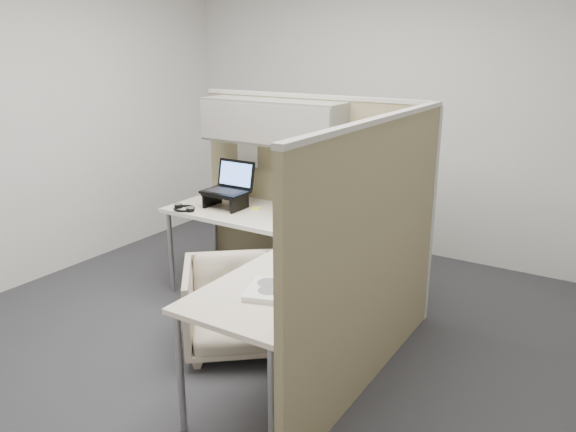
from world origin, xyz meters
The scene contains 18 objects.
ground centered at (0.00, 0.00, 0.00)m, with size 4.50×4.50×0.00m, color #2A2A2E.
partition_back centered at (-0.22, 0.83, 1.10)m, with size 2.00×0.36×1.63m.
partition_right centered at (0.90, -0.07, 0.82)m, with size 0.07×2.03×1.63m.
desk centered at (0.12, 0.13, 0.69)m, with size 2.00×1.98×0.73m.
office_chair centered at (-0.05, -0.20, 0.33)m, with size 0.65×0.61×0.67m, color beige.
monitor_left centered at (0.12, 0.72, 1.00)m, with size 0.43×0.20×0.47m.
monitor_right centered at (0.63, 0.58, 1.00)m, with size 0.37×0.30×0.47m.
laptop_station centered at (-0.65, 0.53, 0.87)m, with size 0.35×0.30×0.37m.
keyboard centered at (0.27, 0.38, 0.74)m, with size 0.41×0.14×0.02m, color black.
mouse centered at (0.56, 0.35, 0.75)m, with size 0.11×0.07×0.04m, color black.
travel_mug centered at (0.42, 0.58, 0.81)m, with size 0.07×0.07×0.15m.
soda_can_green centered at (0.70, 0.25, 0.79)m, with size 0.07×0.07×0.12m, color silver.
soda_can_silver centered at (0.54, 0.52, 0.79)m, with size 0.07×0.07×0.12m, color silver.
sticky_note_d centered at (-0.14, 0.47, 0.73)m, with size 0.08×0.08×0.01m, color yellow.
sticky_note_c centered at (-0.43, 0.61, 0.73)m, with size 0.08×0.08×0.01m, color yellow.
headphones centered at (-0.90, 0.28, 0.74)m, with size 0.21×0.20×0.03m.
paper_stack centered at (0.55, -0.66, 0.75)m, with size 0.30×0.34×0.03m.
desk_clock centered at (0.65, -0.28, 0.78)m, with size 0.06×0.11×0.10m.
Camera 1 is at (2.10, -2.92, 2.01)m, focal length 35.00 mm.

